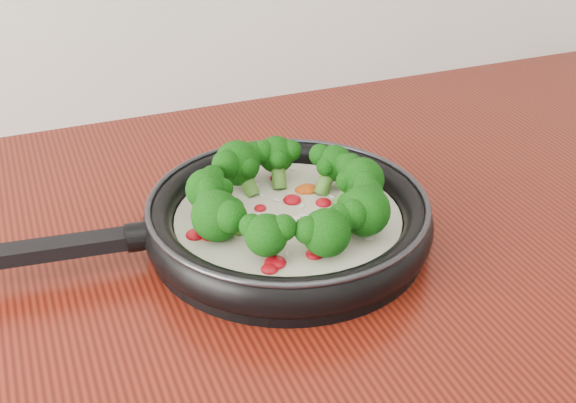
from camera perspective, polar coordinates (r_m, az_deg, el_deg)
name	(u,v)px	position (r m, az deg, el deg)	size (l,w,h in m)	color
skillet	(286,216)	(0.81, -0.19, -1.07)	(0.50, 0.34, 0.09)	black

